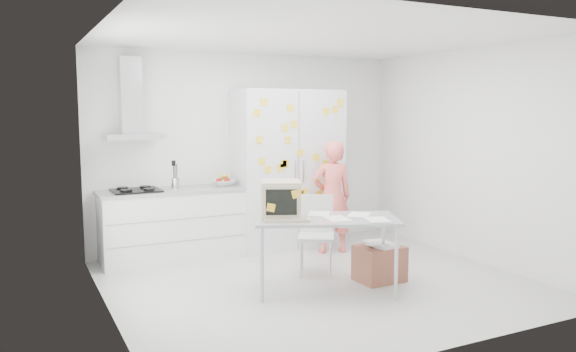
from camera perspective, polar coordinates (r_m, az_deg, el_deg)
name	(u,v)px	position (r m, az deg, el deg)	size (l,w,h in m)	color
floor	(319,283)	(6.42, 3.13, -10.84)	(4.50, 4.00, 0.02)	silver
walls	(290,158)	(6.78, 0.20, 1.86)	(4.52, 4.01, 2.70)	white
ceiling	(320,37)	(6.17, 3.30, 13.94)	(4.50, 4.00, 0.02)	white
counter_run	(173,223)	(7.39, -11.63, -4.74)	(1.84, 0.63, 1.28)	white
range_hood	(131,107)	(7.28, -15.65, 6.74)	(0.70, 0.48, 1.01)	silver
tall_cabinet	(288,169)	(7.85, 0.00, 0.70)	(1.50, 0.68, 2.20)	silver
person	(332,197)	(7.57, 4.48, -2.14)	(0.55, 0.36, 1.52)	#FA6961
desk	(297,208)	(5.92, 0.96, -3.28)	(1.66, 1.28, 1.18)	#9AA0A4
chair	(316,229)	(6.67, 2.88, -5.44)	(0.57, 0.57, 0.92)	silver
cardboard_box	(380,263)	(6.49, 9.28, -8.70)	(0.51, 0.42, 0.44)	#90543E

